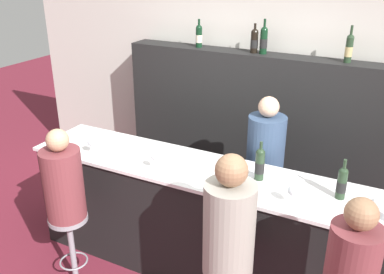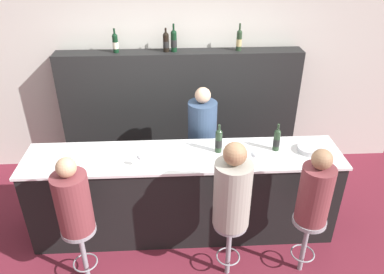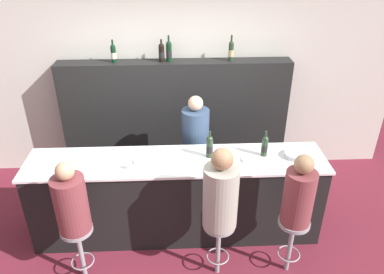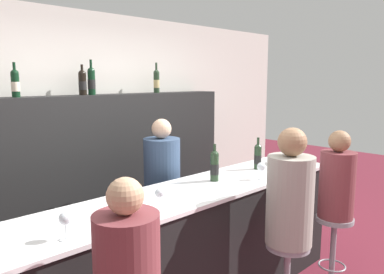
{
  "view_description": "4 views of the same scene",
  "coord_description": "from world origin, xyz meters",
  "px_view_note": "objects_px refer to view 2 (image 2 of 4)",
  "views": [
    {
      "loc": [
        1.27,
        -2.52,
        2.68
      ],
      "look_at": [
        -0.15,
        0.23,
        1.35
      ],
      "focal_mm": 40.0,
      "sensor_mm": 36.0,
      "label": 1
    },
    {
      "loc": [
        -0.09,
        -3.0,
        3.17
      ],
      "look_at": [
        0.08,
        0.25,
        1.29
      ],
      "focal_mm": 35.0,
      "sensor_mm": 36.0,
      "label": 2
    },
    {
      "loc": [
        0.01,
        -3.2,
        3.29
      ],
      "look_at": [
        0.17,
        0.24,
        1.37
      ],
      "focal_mm": 35.0,
      "sensor_mm": 36.0,
      "label": 3
    },
    {
      "loc": [
        -1.94,
        -1.75,
        1.91
      ],
      "look_at": [
        -0.01,
        0.25,
        1.47
      ],
      "focal_mm": 35.0,
      "sensor_mm": 36.0,
      "label": 4
    }
  ],
  "objects_px": {
    "wine_glass_1": "(140,158)",
    "bartender": "(202,150)",
    "guest_seated_middle": "(232,191)",
    "wine_glass_0": "(73,160)",
    "metal_bowl": "(309,149)",
    "wine_bottle_counter_1": "(277,140)",
    "guest_seated_right": "(315,191)",
    "bar_stool_left": "(81,241)",
    "guest_seated_left": "(73,200)",
    "wine_bottle_backbar_3": "(239,40)",
    "wine_bottle_backbar_0": "(115,43)",
    "wine_glass_2": "(254,155)",
    "bar_stool_right": "(307,232)",
    "wine_bottle_backbar_2": "(174,41)",
    "wine_bottle_counter_0": "(219,141)",
    "wine_bottle_backbar_1": "(166,42)",
    "bar_stool_middle": "(229,235)"
  },
  "relations": [
    {
      "from": "wine_glass_1",
      "to": "bartender",
      "type": "relative_size",
      "value": 0.1
    },
    {
      "from": "guest_seated_middle",
      "to": "bartender",
      "type": "bearing_deg",
      "value": 97.76
    },
    {
      "from": "wine_glass_0",
      "to": "metal_bowl",
      "type": "height_order",
      "value": "wine_glass_0"
    },
    {
      "from": "wine_bottle_counter_1",
      "to": "wine_glass_1",
      "type": "height_order",
      "value": "wine_bottle_counter_1"
    },
    {
      "from": "wine_glass_0",
      "to": "guest_seated_right",
      "type": "bearing_deg",
      "value": -11.55
    },
    {
      "from": "bar_stool_left",
      "to": "guest_seated_left",
      "type": "relative_size",
      "value": 0.89
    },
    {
      "from": "wine_bottle_backbar_3",
      "to": "guest_seated_right",
      "type": "relative_size",
      "value": 0.43
    },
    {
      "from": "wine_bottle_backbar_0",
      "to": "bar_stool_left",
      "type": "distance_m",
      "value": 2.4
    },
    {
      "from": "wine_glass_2",
      "to": "guest_seated_left",
      "type": "relative_size",
      "value": 0.19
    },
    {
      "from": "wine_glass_2",
      "to": "guest_seated_right",
      "type": "distance_m",
      "value": 0.68
    },
    {
      "from": "metal_bowl",
      "to": "bar_stool_left",
      "type": "bearing_deg",
      "value": -164.2
    },
    {
      "from": "wine_bottle_counter_1",
      "to": "bar_stool_right",
      "type": "distance_m",
      "value": 0.98
    },
    {
      "from": "wine_bottle_backbar_0",
      "to": "wine_bottle_backbar_3",
      "type": "xyz_separation_m",
      "value": [
        1.54,
        -0.0,
        0.01
      ]
    },
    {
      "from": "bar_stool_left",
      "to": "wine_bottle_backbar_2",
      "type": "bearing_deg",
      "value": 64.39
    },
    {
      "from": "guest_seated_left",
      "to": "bartender",
      "type": "bearing_deg",
      "value": 45.32
    },
    {
      "from": "wine_bottle_counter_0",
      "to": "wine_bottle_backbar_0",
      "type": "bearing_deg",
      "value": 132.77
    },
    {
      "from": "wine_bottle_backbar_0",
      "to": "bar_stool_right",
      "type": "bearing_deg",
      "value": -44.92
    },
    {
      "from": "wine_bottle_counter_0",
      "to": "wine_glass_1",
      "type": "distance_m",
      "value": 0.84
    },
    {
      "from": "wine_bottle_counter_0",
      "to": "bar_stool_right",
      "type": "relative_size",
      "value": 0.47
    },
    {
      "from": "wine_bottle_counter_1",
      "to": "bar_stool_right",
      "type": "xyz_separation_m",
      "value": [
        0.19,
        -0.71,
        -0.64
      ]
    },
    {
      "from": "wine_bottle_counter_1",
      "to": "wine_bottle_backbar_1",
      "type": "distance_m",
      "value": 1.85
    },
    {
      "from": "wine_bottle_counter_1",
      "to": "bar_stool_left",
      "type": "height_order",
      "value": "wine_bottle_counter_1"
    },
    {
      "from": "wine_bottle_counter_0",
      "to": "guest_seated_left",
      "type": "xyz_separation_m",
      "value": [
        -1.38,
        -0.71,
        -0.15
      ]
    },
    {
      "from": "wine_bottle_backbar_3",
      "to": "bar_stool_middle",
      "type": "xyz_separation_m",
      "value": [
        -0.33,
        -1.97,
        -1.36
      ]
    },
    {
      "from": "wine_bottle_backbar_1",
      "to": "bartender",
      "type": "bearing_deg",
      "value": -59.69
    },
    {
      "from": "wine_bottle_backbar_3",
      "to": "bar_stool_middle",
      "type": "height_order",
      "value": "wine_bottle_backbar_3"
    },
    {
      "from": "wine_glass_1",
      "to": "bar_stool_left",
      "type": "xyz_separation_m",
      "value": [
        -0.58,
        -0.47,
        -0.62
      ]
    },
    {
      "from": "wine_glass_0",
      "to": "guest_seated_left",
      "type": "bearing_deg",
      "value": -80.13
    },
    {
      "from": "bar_stool_middle",
      "to": "guest_seated_middle",
      "type": "xyz_separation_m",
      "value": [
        0.0,
        0.0,
        0.54
      ]
    },
    {
      "from": "bar_stool_left",
      "to": "bar_stool_right",
      "type": "relative_size",
      "value": 1.0
    },
    {
      "from": "bar_stool_left",
      "to": "guest_seated_right",
      "type": "xyz_separation_m",
      "value": [
        2.2,
        0.0,
        0.5
      ]
    },
    {
      "from": "wine_bottle_backbar_1",
      "to": "wine_bottle_counter_0",
      "type": "bearing_deg",
      "value": -66.86
    },
    {
      "from": "wine_glass_2",
      "to": "bartender",
      "type": "xyz_separation_m",
      "value": [
        -0.46,
        0.8,
        -0.44
      ]
    },
    {
      "from": "wine_glass_2",
      "to": "bar_stool_left",
      "type": "distance_m",
      "value": 1.88
    },
    {
      "from": "wine_bottle_backbar_2",
      "to": "wine_glass_2",
      "type": "relative_size",
      "value": 2.29
    },
    {
      "from": "wine_bottle_counter_0",
      "to": "metal_bowl",
      "type": "bearing_deg",
      "value": -2.83
    },
    {
      "from": "bar_stool_left",
      "to": "bartender",
      "type": "xyz_separation_m",
      "value": [
        1.26,
        1.27,
        0.18
      ]
    },
    {
      "from": "wine_glass_1",
      "to": "guest_seated_middle",
      "type": "height_order",
      "value": "guest_seated_middle"
    },
    {
      "from": "bar_stool_middle",
      "to": "guest_seated_right",
      "type": "bearing_deg",
      "value": 0.0
    },
    {
      "from": "bar_stool_right",
      "to": "guest_seated_right",
      "type": "height_order",
      "value": "guest_seated_right"
    },
    {
      "from": "wine_bottle_backbar_1",
      "to": "metal_bowl",
      "type": "distance_m",
      "value": 2.15
    },
    {
      "from": "wine_bottle_backbar_3",
      "to": "metal_bowl",
      "type": "xyz_separation_m",
      "value": [
        0.59,
        -1.3,
        -0.82
      ]
    },
    {
      "from": "wine_bottle_backbar_2",
      "to": "guest_seated_middle",
      "type": "xyz_separation_m",
      "value": [
        0.48,
        -1.97,
        -0.82
      ]
    },
    {
      "from": "bar_stool_left",
      "to": "bar_stool_middle",
      "type": "height_order",
      "value": "same"
    },
    {
      "from": "bar_stool_middle",
      "to": "metal_bowl",
      "type": "bearing_deg",
      "value": 35.75
    },
    {
      "from": "wine_bottle_counter_1",
      "to": "wine_bottle_backbar_1",
      "type": "xyz_separation_m",
      "value": [
        -1.16,
        1.26,
        0.71
      ]
    },
    {
      "from": "guest_seated_right",
      "to": "bartender",
      "type": "bearing_deg",
      "value": 126.54
    },
    {
      "from": "bar_stool_right",
      "to": "wine_bottle_backbar_2",
      "type": "bearing_deg",
      "value": 122.46
    },
    {
      "from": "wine_bottle_counter_0",
      "to": "bartender",
      "type": "height_order",
      "value": "bartender"
    },
    {
      "from": "wine_bottle_counter_0",
      "to": "guest_seated_middle",
      "type": "xyz_separation_m",
      "value": [
        0.05,
        -0.71,
        -0.1
      ]
    }
  ]
}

